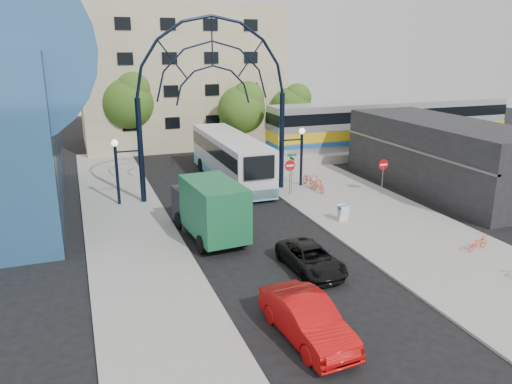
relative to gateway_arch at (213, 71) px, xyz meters
name	(u,v)px	position (x,y,z in m)	size (l,w,h in m)	color
ground	(300,280)	(0.00, -14.00, -8.56)	(120.00, 120.00, 0.00)	black
sidewalk_east	(396,228)	(8.00, -10.00, -8.50)	(8.00, 56.00, 0.12)	gray
plaza_west	(137,249)	(-6.50, -8.00, -8.50)	(5.00, 50.00, 0.12)	gray
gateway_arch	(213,71)	(0.00, 0.00, 0.00)	(13.64, 0.44, 12.10)	black
stop_sign	(290,169)	(4.80, -2.00, -6.56)	(0.80, 0.07, 2.50)	slate
do_not_enter_sign	(383,168)	(11.00, -4.00, -6.58)	(0.76, 0.07, 2.48)	slate
street_name_sign	(292,164)	(5.20, -1.40, -6.43)	(0.70, 0.70, 2.80)	slate
sandwich_board	(343,211)	(5.60, -8.02, -7.81)	(0.55, 0.61, 0.99)	white
commercial_block_east	(442,155)	(16.00, -4.00, -6.06)	(6.00, 16.00, 5.00)	black
apartment_block	(179,76)	(2.00, 20.97, -1.55)	(20.00, 12.10, 14.00)	tan
train_platform	(390,149)	(20.00, 8.00, -8.16)	(32.00, 5.00, 0.80)	gray
train_car	(392,123)	(20.00, 8.00, -5.66)	(25.10, 3.05, 4.20)	#B7B7BC
tree_north_a	(243,107)	(6.12, 11.93, -3.95)	(4.48, 4.48, 7.00)	#382314
tree_north_b	(128,99)	(-3.88, 15.93, -3.29)	(5.12, 5.12, 8.00)	#382314
tree_north_c	(293,106)	(12.12, 13.93, -4.28)	(4.16, 4.16, 6.50)	#382314
city_bus	(230,158)	(2.16, 3.37, -6.70)	(3.13, 12.97, 3.55)	silver
green_truck	(209,208)	(-2.45, -7.39, -6.90)	(2.97, 6.76, 3.33)	black
black_suv	(311,259)	(0.90, -13.27, -7.95)	(2.01, 4.36, 1.21)	black
red_sedan	(307,319)	(-1.75, -18.35, -7.76)	(1.68, 4.82, 1.59)	#B60B0B
bike_near_a	(309,179)	(7.08, -0.34, -7.94)	(0.65, 1.87, 0.98)	red
bike_near_b	(318,184)	(7.04, -2.03, -7.90)	(0.50, 1.79, 1.07)	#FC4932
bike_far_a	(478,242)	(9.90, -14.27, -8.03)	(0.53, 1.53, 0.81)	#FE4632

